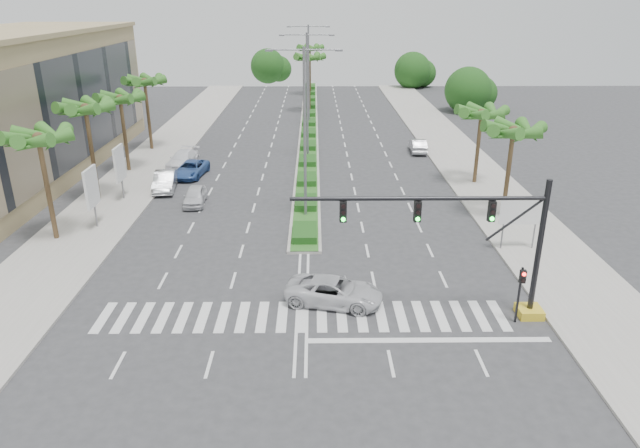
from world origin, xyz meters
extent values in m
plane|color=#333335|center=(0.00, 0.00, 0.00)|extent=(160.00, 160.00, 0.00)
cube|color=gray|center=(15.20, 20.00, 0.07)|extent=(6.00, 120.00, 0.15)
cube|color=gray|center=(-15.20, 20.00, 0.07)|extent=(6.00, 120.00, 0.15)
cube|color=gray|center=(0.00, 45.00, 0.10)|extent=(2.20, 75.00, 0.20)
cube|color=#23581E|center=(0.00, 45.00, 0.22)|extent=(1.80, 75.00, 0.04)
cube|color=tan|center=(-26.00, 26.00, 6.00)|extent=(12.00, 36.00, 12.00)
cube|color=gold|center=(11.50, 0.00, 0.23)|extent=(1.20, 1.20, 0.45)
cylinder|color=black|center=(11.50, 0.00, 3.70)|extent=(0.28, 0.28, 7.00)
cylinder|color=black|center=(5.50, 0.00, 6.30)|extent=(12.00, 0.20, 0.20)
cylinder|color=black|center=(10.10, 0.00, 5.20)|extent=(2.53, 0.12, 2.15)
cube|color=black|center=(9.00, 0.00, 5.65)|extent=(0.32, 0.24, 1.00)
cylinder|color=#19E533|center=(9.00, -0.14, 5.33)|extent=(0.20, 0.06, 0.20)
cube|color=black|center=(5.50, 0.00, 5.65)|extent=(0.32, 0.24, 1.00)
cylinder|color=#19E533|center=(5.50, -0.14, 5.33)|extent=(0.20, 0.06, 0.20)
cube|color=black|center=(2.00, 0.00, 5.65)|extent=(0.32, 0.24, 1.00)
cylinder|color=#19E533|center=(2.00, -0.14, 5.33)|extent=(0.20, 0.06, 0.20)
cylinder|color=black|center=(10.60, -0.60, 1.50)|extent=(0.12, 0.12, 3.00)
cube|color=black|center=(10.60, -0.75, 2.60)|extent=(0.28, 0.22, 0.65)
cylinder|color=red|center=(10.60, -0.88, 2.78)|extent=(0.18, 0.05, 0.18)
cylinder|color=slate|center=(12.50, 8.00, 1.40)|extent=(0.10, 0.10, 2.80)
cylinder|color=slate|center=(14.50, 8.00, 1.40)|extent=(0.10, 0.10, 2.80)
cube|color=#0C6638|center=(13.50, 8.00, 2.60)|extent=(2.60, 0.08, 1.50)
cube|color=white|center=(13.50, 7.95, 2.60)|extent=(2.70, 0.02, 1.60)
cylinder|color=slate|center=(-14.50, 12.00, 1.40)|extent=(0.12, 0.12, 2.80)
cube|color=white|center=(-14.50, 12.00, 3.00)|extent=(0.18, 2.10, 2.70)
cube|color=#D8594C|center=(-14.50, 12.00, 3.00)|extent=(0.12, 2.00, 2.60)
cylinder|color=slate|center=(-14.50, 18.00, 1.40)|extent=(0.12, 0.12, 2.80)
cube|color=white|center=(-14.50, 18.00, 3.00)|extent=(0.18, 2.10, 2.70)
cube|color=#D8594C|center=(-14.50, 18.00, 3.00)|extent=(0.12, 2.00, 2.60)
cylinder|color=brown|center=(-16.50, 10.00, 3.50)|extent=(0.32, 0.32, 7.00)
sphere|color=brown|center=(-16.50, 10.00, 6.90)|extent=(0.70, 0.70, 0.70)
cone|color=#266921|center=(-15.40, 10.00, 6.80)|extent=(0.90, 3.62, 1.50)
cone|color=#266921|center=(-15.81, 10.86, 6.80)|extent=(3.39, 2.96, 1.50)
cone|color=#266921|center=(-16.74, 11.07, 6.80)|extent=(3.73, 1.68, 1.50)
cone|color=#266921|center=(-17.49, 10.48, 6.80)|extent=(2.38, 3.65, 1.50)
cone|color=#266921|center=(-17.49, 9.52, 6.80)|extent=(2.38, 3.65, 1.50)
cone|color=#266921|center=(-16.74, 8.93, 6.80)|extent=(3.73, 1.68, 1.50)
cone|color=#266921|center=(-15.81, 9.14, 6.80)|extent=(3.39, 2.96, 1.50)
cylinder|color=brown|center=(-16.50, 18.00, 3.70)|extent=(0.32, 0.32, 7.40)
sphere|color=brown|center=(-16.50, 18.00, 7.30)|extent=(0.70, 0.70, 0.70)
cone|color=#266921|center=(-15.40, 18.00, 7.20)|extent=(0.90, 3.62, 1.50)
cone|color=#266921|center=(-15.81, 18.86, 7.20)|extent=(3.39, 2.96, 1.50)
cone|color=#266921|center=(-16.74, 19.07, 7.20)|extent=(3.73, 1.68, 1.50)
cone|color=#266921|center=(-17.49, 18.48, 7.20)|extent=(2.38, 3.65, 1.50)
cone|color=#266921|center=(-17.49, 17.52, 7.20)|extent=(2.38, 3.65, 1.50)
cone|color=#266921|center=(-16.74, 16.93, 7.20)|extent=(3.73, 1.68, 1.50)
cone|color=#266921|center=(-15.81, 17.14, 7.20)|extent=(3.39, 2.96, 1.50)
cylinder|color=brown|center=(-16.50, 26.00, 3.40)|extent=(0.32, 0.32, 6.80)
sphere|color=brown|center=(-16.50, 26.00, 6.70)|extent=(0.70, 0.70, 0.70)
cone|color=#266921|center=(-15.40, 26.00, 6.60)|extent=(0.90, 3.62, 1.50)
cone|color=#266921|center=(-15.81, 26.86, 6.60)|extent=(3.39, 2.96, 1.50)
cone|color=#266921|center=(-16.74, 27.07, 6.60)|extent=(3.73, 1.68, 1.50)
cone|color=#266921|center=(-17.49, 26.48, 6.60)|extent=(2.38, 3.65, 1.50)
cone|color=#266921|center=(-17.49, 25.52, 6.60)|extent=(2.38, 3.65, 1.50)
cone|color=#266921|center=(-16.74, 24.93, 6.60)|extent=(3.73, 1.68, 1.50)
cone|color=#266921|center=(-15.81, 25.14, 6.60)|extent=(3.39, 2.96, 1.50)
cylinder|color=brown|center=(-16.50, 34.00, 3.60)|extent=(0.32, 0.32, 7.20)
sphere|color=brown|center=(-16.50, 34.00, 7.10)|extent=(0.70, 0.70, 0.70)
cone|color=#266921|center=(-15.40, 34.00, 7.00)|extent=(0.90, 3.62, 1.50)
cone|color=#266921|center=(-15.81, 34.86, 7.00)|extent=(3.39, 2.96, 1.50)
cone|color=#266921|center=(-16.74, 35.07, 7.00)|extent=(3.73, 1.68, 1.50)
cone|color=#266921|center=(-17.49, 34.48, 7.00)|extent=(2.38, 3.65, 1.50)
cone|color=#266921|center=(-17.49, 33.52, 7.00)|extent=(2.38, 3.65, 1.50)
cone|color=#266921|center=(-16.74, 32.93, 7.00)|extent=(3.73, 1.68, 1.50)
cone|color=#266921|center=(-15.81, 33.14, 7.00)|extent=(3.39, 2.96, 1.50)
cylinder|color=brown|center=(14.50, 14.00, 3.25)|extent=(0.32, 0.32, 6.50)
sphere|color=brown|center=(14.50, 14.00, 6.40)|extent=(0.70, 0.70, 0.70)
cone|color=#266921|center=(15.60, 14.00, 6.30)|extent=(0.90, 3.62, 1.50)
cone|color=#266921|center=(15.19, 14.86, 6.30)|extent=(3.39, 2.96, 1.50)
cone|color=#266921|center=(14.26, 15.07, 6.30)|extent=(3.73, 1.68, 1.50)
cone|color=#266921|center=(13.51, 14.48, 6.30)|extent=(2.38, 3.65, 1.50)
cone|color=#266921|center=(13.51, 13.52, 6.30)|extent=(2.38, 3.65, 1.50)
cone|color=#266921|center=(14.26, 12.93, 6.30)|extent=(3.73, 1.68, 1.50)
cone|color=#266921|center=(15.19, 13.14, 6.30)|extent=(3.39, 2.96, 1.50)
cylinder|color=brown|center=(14.50, 22.00, 3.10)|extent=(0.32, 0.32, 6.20)
sphere|color=brown|center=(14.50, 22.00, 6.10)|extent=(0.70, 0.70, 0.70)
cone|color=#266921|center=(15.60, 22.00, 6.00)|extent=(0.90, 3.62, 1.50)
cone|color=#266921|center=(15.19, 22.86, 6.00)|extent=(3.39, 2.96, 1.50)
cone|color=#266921|center=(14.26, 23.07, 6.00)|extent=(3.73, 1.68, 1.50)
cone|color=#266921|center=(13.51, 22.48, 6.00)|extent=(2.38, 3.65, 1.50)
cone|color=#266921|center=(13.51, 21.52, 6.00)|extent=(2.38, 3.65, 1.50)
cone|color=#266921|center=(14.26, 20.93, 6.00)|extent=(3.73, 1.68, 1.50)
cone|color=#266921|center=(15.19, 21.14, 6.00)|extent=(3.39, 2.96, 1.50)
cylinder|color=brown|center=(0.00, 55.00, 3.75)|extent=(0.32, 0.32, 7.50)
sphere|color=brown|center=(0.00, 55.00, 7.40)|extent=(0.70, 0.70, 0.70)
cone|color=#266921|center=(1.10, 55.00, 7.30)|extent=(0.90, 3.62, 1.50)
cone|color=#266921|center=(0.69, 55.86, 7.30)|extent=(3.39, 2.96, 1.50)
cone|color=#266921|center=(-0.24, 56.07, 7.30)|extent=(3.73, 1.68, 1.50)
cone|color=#266921|center=(-0.99, 55.48, 7.30)|extent=(2.38, 3.65, 1.50)
cone|color=#266921|center=(-0.99, 54.52, 7.30)|extent=(2.38, 3.65, 1.50)
cone|color=#266921|center=(-0.24, 53.93, 7.30)|extent=(3.73, 1.68, 1.50)
cone|color=#266921|center=(0.69, 54.14, 7.30)|extent=(3.39, 2.96, 1.50)
cylinder|color=brown|center=(0.00, 70.00, 3.75)|extent=(0.32, 0.32, 7.50)
sphere|color=brown|center=(0.00, 70.00, 7.40)|extent=(0.70, 0.70, 0.70)
cone|color=#266921|center=(1.10, 70.00, 7.30)|extent=(0.90, 3.62, 1.50)
cone|color=#266921|center=(0.69, 70.86, 7.30)|extent=(3.39, 2.96, 1.50)
cone|color=#266921|center=(-0.24, 71.07, 7.30)|extent=(3.73, 1.68, 1.50)
cone|color=#266921|center=(-0.99, 70.48, 7.30)|extent=(2.38, 3.65, 1.50)
cone|color=#266921|center=(-0.99, 69.52, 7.30)|extent=(2.38, 3.65, 1.50)
cone|color=#266921|center=(-0.24, 68.93, 7.30)|extent=(3.73, 1.68, 1.50)
cone|color=#266921|center=(0.69, 69.14, 7.30)|extent=(3.39, 2.96, 1.50)
cylinder|color=slate|center=(0.00, 14.00, 6.00)|extent=(0.20, 0.20, 12.00)
cylinder|color=slate|center=(-1.20, 14.00, 11.80)|extent=(2.40, 0.10, 0.10)
cylinder|color=slate|center=(1.20, 14.00, 11.80)|extent=(2.40, 0.10, 0.10)
cube|color=slate|center=(-2.30, 14.00, 11.75)|extent=(0.50, 0.25, 0.12)
cube|color=slate|center=(2.30, 14.00, 11.75)|extent=(0.50, 0.25, 0.12)
cylinder|color=slate|center=(0.00, 30.00, 6.00)|extent=(0.20, 0.20, 12.00)
cylinder|color=slate|center=(-1.20, 30.00, 11.80)|extent=(2.40, 0.10, 0.10)
cylinder|color=slate|center=(1.20, 30.00, 11.80)|extent=(2.40, 0.10, 0.10)
cube|color=slate|center=(-2.30, 30.00, 11.75)|extent=(0.50, 0.25, 0.12)
cube|color=slate|center=(2.30, 30.00, 11.75)|extent=(0.50, 0.25, 0.12)
cylinder|color=slate|center=(0.00, 46.00, 6.00)|extent=(0.20, 0.20, 12.00)
cylinder|color=slate|center=(-1.20, 46.00, 11.80)|extent=(2.40, 0.10, 0.10)
cylinder|color=slate|center=(1.20, 46.00, 11.80)|extent=(2.40, 0.10, 0.10)
cube|color=slate|center=(-2.30, 46.00, 11.75)|extent=(0.50, 0.25, 0.12)
cube|color=slate|center=(2.30, 46.00, 11.75)|extent=(0.50, 0.25, 0.12)
imported|color=silver|center=(-8.63, 16.95, 0.67)|extent=(1.79, 4.00, 1.33)
imported|color=#BABBBF|center=(-11.80, 20.51, 0.77)|extent=(2.16, 4.85, 1.55)
imported|color=#325599|center=(-10.42, 24.38, 0.68)|extent=(2.87, 5.12, 1.35)
imported|color=white|center=(-11.80, 27.46, 0.74)|extent=(2.70, 5.32, 1.48)
imported|color=silver|center=(1.67, 1.36, 0.70)|extent=(5.48, 3.46, 1.41)
imported|color=#AEAFB3|center=(11.41, 32.74, 0.70)|extent=(1.71, 4.33, 1.40)
camera|label=1|loc=(0.65, -24.99, 15.01)|focal=32.00mm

